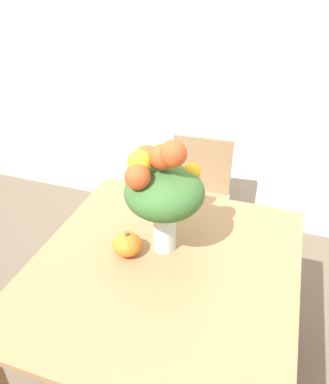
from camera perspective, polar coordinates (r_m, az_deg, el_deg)
name	(u,v)px	position (r m, az deg, el deg)	size (l,w,h in m)	color
ground_plane	(163,371)	(2.21, -0.16, -25.65)	(12.00, 12.00, 0.00)	brown
wall_back	(236,48)	(2.67, 10.89, 20.75)	(8.00, 0.06, 2.70)	silver
dining_table	(163,282)	(1.67, -0.20, -13.53)	(1.10, 1.17, 0.77)	#9E754C
flower_vase	(163,188)	(1.52, -0.28, 0.57)	(0.35, 0.40, 0.53)	silver
pumpkin	(127,244)	(1.64, -5.72, -7.91)	(0.13, 0.13, 0.12)	orange
dining_chair_near_window	(197,200)	(2.55, 4.91, -1.27)	(0.44, 0.44, 0.86)	#9E7A56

